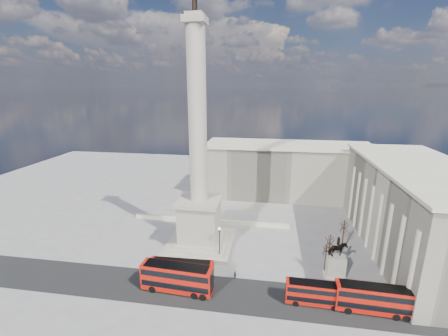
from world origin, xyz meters
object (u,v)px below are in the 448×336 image
pedestrian_standing (377,291)px  equestrian_statue (336,264)px  red_bus_a (182,273)px  pedestrian_walking (341,287)px  red_bus_b (177,278)px  pedestrian_crossing (235,275)px  nelsons_column (199,190)px  red_bus_c (374,299)px  red_bus_d (317,293)px  victorian_lamp (219,241)px

pedestrian_standing → equestrian_statue: bearing=-48.3°
red_bus_a → pedestrian_walking: size_ratio=6.05×
red_bus_a → equestrian_statue: equestrian_statue is taller
equestrian_statue → red_bus_b: bearing=-163.5°
equestrian_statue → pedestrian_standing: size_ratio=4.65×
red_bus_b → pedestrian_crossing: bearing=31.4°
equestrian_statue → pedestrian_crossing: 18.42m
nelsons_column → red_bus_c: size_ratio=4.42×
red_bus_a → pedestrian_standing: 33.20m
red_bus_a → pedestrian_standing: bearing=2.3°
red_bus_b → equestrian_statue: (27.26, 8.08, 0.26)m
red_bus_b → equestrian_statue: equestrian_statue is taller
nelsons_column → pedestrian_walking: nelsons_column is taller
red_bus_d → pedestrian_walking: red_bus_d is taller
red_bus_d → pedestrian_standing: bearing=21.4°
nelsons_column → red_bus_a: (-0.05, -13.82, -10.52)m
red_bus_b → pedestrian_walking: red_bus_b is taller
pedestrian_standing → victorian_lamp: bearing=-27.2°
red_bus_b → pedestrian_walking: size_ratio=6.59×
nelsons_column → pedestrian_crossing: bearing=-50.0°
nelsons_column → red_bus_a: nelsons_column is taller
pedestrian_crossing → victorian_lamp: bearing=-1.9°
pedestrian_crossing → nelsons_column: bearing=2.9°
red_bus_c → pedestrian_crossing: size_ratio=7.42×
red_bus_a → victorian_lamp: size_ratio=1.56×
nelsons_column → equestrian_statue: (27.01, -7.52, -10.06)m
red_bus_a → red_bus_b: (-0.20, -1.78, 0.20)m
red_bus_d → pedestrian_walking: (4.55, 3.79, -1.10)m
pedestrian_walking → pedestrian_standing: (5.85, 0.00, -0.05)m
red_bus_c → red_bus_d: size_ratio=1.17×
victorian_lamp → equestrian_statue: 21.95m
red_bus_a → victorian_lamp: victorian_lamp is taller
red_bus_c → red_bus_d: red_bus_c is taller
red_bus_b → pedestrian_crossing: red_bus_b is taller
red_bus_b → red_bus_d: 22.89m
pedestrian_walking → pedestrian_crossing: bearing=169.6°
nelsons_column → red_bus_d: bearing=-34.0°
equestrian_statue → pedestrian_walking: bearing=-87.5°
red_bus_c → pedestrian_crossing: (-22.04, 4.95, -1.62)m
equestrian_statue → red_bus_d: bearing=-119.4°
red_bus_b → red_bus_c: bearing=3.5°
red_bus_c → red_bus_b: bearing=-177.7°
victorian_lamp → pedestrian_crossing: (3.78, -5.37, -3.54)m
equestrian_statue → pedestrian_walking: 4.42m
red_bus_b → victorian_lamp: (5.46, 10.25, 1.70)m
equestrian_statue → pedestrian_crossing: bearing=-169.9°
red_bus_b → red_bus_c: size_ratio=1.10×
red_bus_d → victorian_lamp: bearing=151.7°
victorian_lamp → nelsons_column: bearing=134.2°
nelsons_column → pedestrian_standing: size_ratio=28.15×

